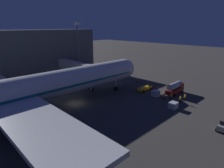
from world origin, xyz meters
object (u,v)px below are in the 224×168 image
(airliner_at_gate, at_px, (10,95))
(ground_crew_near_nose_gear, at_px, (180,99))
(baggage_container_near_belt, at_px, (173,105))
(traffic_cone_nose_starboard, at_px, (123,84))
(fuel_tanker, at_px, (175,88))
(traffic_cone_nose_port, at_px, (134,87))
(apron_floodlight_mast, at_px, (78,44))
(jet_bridge, at_px, (80,68))
(belt_loader, at_px, (145,88))
(ground_crew_under_port_wing, at_px, (185,97))
(baggage_container_far_row, at_px, (156,94))
(ground_crew_walking_aft, at_px, (164,96))
(ground_crew_by_belt_loader, at_px, (171,96))
(baggage_tug_spare, at_px, (224,127))

(airliner_at_gate, relative_size, ground_crew_near_nose_gear, 37.94)
(baggage_container_near_belt, xyz_separation_m, traffic_cone_nose_starboard, (19.57, -5.25, -0.44))
(fuel_tanker, distance_m, traffic_cone_nose_port, 11.47)
(apron_floodlight_mast, bearing_deg, jet_bridge, 147.09)
(belt_loader, height_order, ground_crew_under_port_wing, belt_loader)
(baggage_container_far_row, bearing_deg, baggage_container_near_belt, 152.03)
(ground_crew_walking_aft, bearing_deg, jet_bridge, 18.98)
(airliner_at_gate, bearing_deg, traffic_cone_nose_port, -93.88)
(fuel_tanker, distance_m, ground_crew_by_belt_loader, 5.20)
(fuel_tanker, distance_m, baggage_container_near_belt, 10.27)
(belt_loader, relative_size, traffic_cone_nose_port, 15.38)
(apron_floodlight_mast, height_order, ground_crew_by_belt_loader, apron_floodlight_mast)
(baggage_container_near_belt, distance_m, ground_crew_under_port_wing, 6.33)
(apron_floodlight_mast, relative_size, baggage_container_far_row, 11.39)
(jet_bridge, relative_size, ground_crew_by_belt_loader, 9.96)
(airliner_at_gate, xyz_separation_m, ground_crew_by_belt_loader, (-14.48, -31.46, -4.66))
(ground_crew_near_nose_gear, distance_m, ground_crew_by_belt_loader, 2.56)
(ground_crew_walking_aft, distance_m, traffic_cone_nose_starboard, 15.67)
(apron_floodlight_mast, relative_size, fuel_tanker, 2.97)
(baggage_tug_spare, relative_size, belt_loader, 0.28)
(apron_floodlight_mast, xyz_separation_m, fuel_tanker, (-38.39, -4.14, -9.18))
(ground_crew_by_belt_loader, distance_m, ground_crew_walking_aft, 1.78)
(airliner_at_gate, height_order, fuel_tanker, airliner_at_gate)
(jet_bridge, distance_m, traffic_cone_nose_starboard, 13.97)
(baggage_tug_spare, bearing_deg, jet_bridge, 3.56)
(airliner_at_gate, relative_size, ground_crew_walking_aft, 37.33)
(apron_floodlight_mast, xyz_separation_m, traffic_cone_nose_starboard, (-23.30, -0.20, -10.55))
(airliner_at_gate, distance_m, ground_crew_under_port_wing, 37.87)
(baggage_container_near_belt, distance_m, ground_crew_by_belt_loader, 5.17)
(belt_loader, bearing_deg, baggage_tug_spare, 160.21)
(traffic_cone_nose_starboard, bearing_deg, ground_crew_walking_aft, 171.57)
(airliner_at_gate, bearing_deg, baggage_container_near_belt, -122.58)
(ground_crew_near_nose_gear, relative_size, ground_crew_under_port_wing, 1.05)
(baggage_tug_spare, xyz_separation_m, traffic_cone_nose_port, (25.95, -7.91, -0.50))
(baggage_container_near_belt, relative_size, ground_crew_by_belt_loader, 1.03)
(traffic_cone_nose_starboard, bearing_deg, belt_loader, -178.79)
(airliner_at_gate, bearing_deg, baggage_tug_spare, -138.93)
(jet_bridge, height_order, traffic_cone_nose_port, jet_bridge)
(fuel_tanker, distance_m, ground_crew_under_port_wing, 5.06)
(jet_bridge, relative_size, baggage_tug_spare, 7.54)
(ground_crew_walking_aft, relative_size, traffic_cone_nose_port, 3.25)
(belt_loader, bearing_deg, traffic_cone_nose_port, 2.73)
(airliner_at_gate, distance_m, ground_crew_near_nose_gear, 35.82)
(jet_bridge, relative_size, baggage_container_far_row, 10.93)
(fuel_tanker, bearing_deg, baggage_container_far_row, 66.40)
(fuel_tanker, bearing_deg, baggage_tug_spare, 142.17)
(ground_crew_walking_aft, bearing_deg, ground_crew_near_nose_gear, -164.63)
(baggage_tug_spare, relative_size, ground_crew_near_nose_gear, 1.36)
(ground_crew_by_belt_loader, bearing_deg, traffic_cone_nose_starboard, -3.34)
(belt_loader, height_order, ground_crew_walking_aft, belt_loader)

